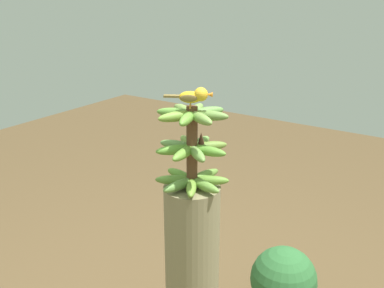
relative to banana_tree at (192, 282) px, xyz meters
The scene contains 4 objects.
banana_tree is the anchor object (origin of this frame).
banana_bunch 0.62m from the banana_tree, 140.90° to the left, with size 0.30×0.30×0.33m.
perched_bird 0.84m from the banana_tree, 57.60° to the left, with size 0.10×0.17×0.08m.
tropical_shrub 0.61m from the banana_tree, 156.87° to the left, with size 0.34×0.34×0.41m.
Camera 1 is at (1.35, 0.90, 1.67)m, focal length 41.38 mm.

